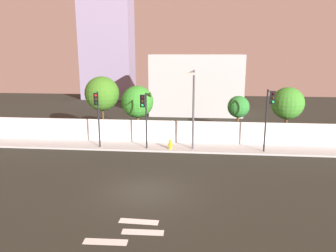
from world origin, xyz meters
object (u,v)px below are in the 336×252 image
traffic_light_center (97,108)px  street_lamp_curbside (193,103)px  roadside_tree_midleft (137,102)px  traffic_light_left (144,109)px  traffic_light_right (269,108)px  roadside_tree_rightmost (288,103)px  roadside_tree_midright (238,107)px  roadside_tree_leftmost (102,94)px  fire_hydrant (170,144)px

traffic_light_center → street_lamp_curbside: size_ratio=0.73×
street_lamp_curbside → roadside_tree_midleft: size_ratio=1.28×
traffic_light_left → traffic_light_right: traffic_light_right is taller
roadside_tree_rightmost → traffic_light_center: bearing=-166.9°
traffic_light_center → roadside_tree_rightmost: (14.85, 3.45, 0.02)m
traffic_light_left → traffic_light_right: 9.04m
traffic_light_right → roadside_tree_midright: 4.00m
traffic_light_center → roadside_tree_leftmost: bearing=100.5°
fire_hydrant → street_lamp_curbside: bearing=-1.0°
roadside_tree_rightmost → roadside_tree_leftmost: bearing=180.0°
traffic_light_right → traffic_light_center: bearing=179.5°
traffic_light_right → roadside_tree_midright: bearing=116.0°
traffic_light_right → roadside_tree_leftmost: (-13.30, 3.56, 0.41)m
street_lamp_curbside → roadside_tree_leftmost: street_lamp_curbside is taller
roadside_tree_leftmost → roadside_tree_rightmost: size_ratio=1.16×
traffic_light_center → roadside_tree_midright: traffic_light_center is taller
fire_hydrant → roadside_tree_leftmost: size_ratio=0.14×
fire_hydrant → roadside_tree_midleft: 5.14m
traffic_light_right → roadside_tree_midleft: bearing=160.8°
fire_hydrant → roadside_tree_rightmost: bearing=18.1°
roadside_tree_leftmost → roadside_tree_midleft: 3.14m
roadside_tree_leftmost → roadside_tree_midright: bearing=-0.0°
fire_hydrant → roadside_tree_leftmost: 7.67m
traffic_light_left → fire_hydrant: traffic_light_left is taller
traffic_light_left → street_lamp_curbside: 3.65m
traffic_light_right → roadside_tree_leftmost: bearing=165.0°
traffic_light_right → street_lamp_curbside: bearing=174.9°
street_lamp_curbside → traffic_light_left: bearing=-171.4°
traffic_light_right → roadside_tree_midleft: 10.83m
fire_hydrant → roadside_tree_midright: bearing=29.4°
traffic_light_center → street_lamp_curbside: (7.20, 0.37, 0.43)m
roadside_tree_midleft → roadside_tree_midright: size_ratio=1.19×
roadside_tree_leftmost → roadside_tree_midleft: roadside_tree_leftmost is taller
street_lamp_curbside → roadside_tree_midleft: (-4.77, 3.08, -0.46)m
roadside_tree_midright → traffic_light_center: bearing=-162.5°
traffic_light_left → traffic_light_right: size_ratio=0.92×
traffic_light_left → traffic_light_right: bearing=0.3°
traffic_light_right → traffic_light_left: bearing=-179.7°
traffic_light_center → roadside_tree_leftmost: roadside_tree_leftmost is taller
street_lamp_curbside → traffic_light_right: bearing=-5.1°
roadside_tree_leftmost → roadside_tree_midright: 11.60m
street_lamp_curbside → roadside_tree_rightmost: street_lamp_curbside is taller
street_lamp_curbside → roadside_tree_leftmost: bearing=158.6°
traffic_light_center → roadside_tree_midright: (10.92, 3.45, -0.34)m
traffic_light_right → fire_hydrant: 7.78m
traffic_light_left → fire_hydrant: bearing=16.8°
traffic_light_center → street_lamp_curbside: street_lamp_curbside is taller
traffic_light_center → roadside_tree_midright: size_ratio=1.11×
roadside_tree_leftmost → traffic_light_right: bearing=-15.0°
traffic_light_left → roadside_tree_midright: size_ratio=1.10×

